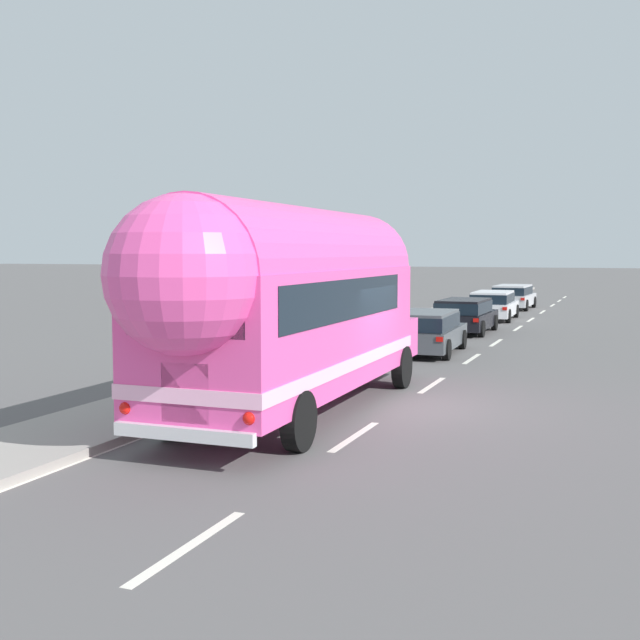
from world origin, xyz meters
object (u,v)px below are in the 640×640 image
(car_lead, at_px, (426,329))
(car_fourth, at_px, (513,295))
(car_third, at_px, (493,303))
(painted_bus, at_px, (287,300))
(car_second, at_px, (465,313))

(car_lead, relative_size, car_fourth, 0.97)
(car_third, bearing_deg, car_lead, -89.63)
(painted_bus, bearing_deg, car_third, 89.86)
(car_lead, height_order, car_fourth, same)
(painted_bus, distance_m, car_fourth, 31.55)
(car_third, bearing_deg, car_second, -90.34)
(painted_bus, height_order, car_lead, painted_bus)
(painted_bus, xyz_separation_m, car_lead, (0.15, 10.52, -1.51))
(car_second, distance_m, car_third, 6.63)
(car_third, relative_size, car_fourth, 1.03)
(car_second, xyz_separation_m, car_third, (0.04, 6.63, -0.00))
(painted_bus, bearing_deg, car_lead, 89.21)
(painted_bus, relative_size, car_third, 2.35)
(car_third, bearing_deg, car_fourth, 90.88)
(car_lead, relative_size, car_second, 1.02)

